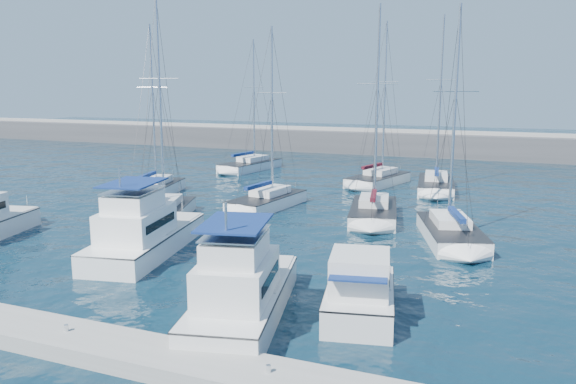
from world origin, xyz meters
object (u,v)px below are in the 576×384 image
at_px(sailboat_back_a, 250,165).
at_px(sailboat_back_c, 436,185).
at_px(sailboat_mid_e, 451,232).
at_px(sailboat_mid_d, 374,212).
at_px(sailboat_back_b, 378,179).
at_px(motor_yacht_stbd_inner, 242,293).
at_px(sailboat_mid_c, 267,201).
at_px(motor_yacht_port_inner, 143,235).
at_px(sailboat_mid_a, 153,190).
at_px(motor_yacht_stbd_outer, 360,294).
at_px(sailboat_mid_b, 161,214).

height_order(sailboat_back_a, sailboat_back_c, sailboat_back_c).
bearing_deg(sailboat_mid_e, sailboat_mid_d, 128.23).
height_order(sailboat_back_a, sailboat_back_b, sailboat_back_b).
bearing_deg(motor_yacht_stbd_inner, sailboat_mid_c, 98.10).
relative_size(sailboat_mid_c, sailboat_back_b, 0.90).
distance_m(motor_yacht_stbd_inner, sailboat_mid_d, 19.27).
distance_m(motor_yacht_port_inner, sailboat_back_b, 28.18).
bearing_deg(motor_yacht_port_inner, sailboat_mid_a, 112.46).
height_order(sailboat_mid_a, sailboat_back_b, sailboat_back_b).
distance_m(motor_yacht_stbd_outer, sailboat_mid_a, 29.65).
xyz_separation_m(motor_yacht_stbd_outer, sailboat_back_c, (-0.79, 30.12, -0.41)).
height_order(sailboat_mid_a, sailboat_mid_c, sailboat_mid_a).
distance_m(sailboat_mid_b, sailboat_mid_d, 14.98).
relative_size(sailboat_mid_d, sailboat_back_a, 1.03).
xyz_separation_m(sailboat_back_b, sailboat_back_c, (5.51, -0.99, -0.00)).
xyz_separation_m(motor_yacht_stbd_outer, sailboat_mid_b, (-17.05, 10.84, -0.41)).
xyz_separation_m(sailboat_mid_d, sailboat_back_a, (-18.41, 18.13, -0.01)).
bearing_deg(sailboat_back_b, sailboat_mid_d, -62.71).
xyz_separation_m(sailboat_back_a, sailboat_back_b, (15.57, -4.14, 0.01)).
distance_m(sailboat_mid_a, sailboat_mid_d, 19.75).
relative_size(motor_yacht_stbd_inner, sailboat_mid_a, 0.65).
distance_m(motor_yacht_port_inner, motor_yacht_stbd_outer, 14.02).
xyz_separation_m(motor_yacht_stbd_inner, sailboat_mid_b, (-12.72, 12.96, -0.61)).
bearing_deg(motor_yacht_port_inner, sailboat_back_c, 53.19).
bearing_deg(motor_yacht_stbd_inner, sailboat_mid_b, 121.44).
height_order(sailboat_mid_c, sailboat_back_b, sailboat_back_b).
xyz_separation_m(sailboat_mid_d, sailboat_mid_e, (5.72, -3.92, -0.01)).
height_order(motor_yacht_port_inner, motor_yacht_stbd_outer, motor_yacht_port_inner).
bearing_deg(sailboat_back_a, sailboat_mid_c, -50.13).
height_order(motor_yacht_stbd_inner, sailboat_mid_b, sailboat_mid_b).
xyz_separation_m(motor_yacht_stbd_inner, motor_yacht_stbd_outer, (4.33, 2.13, -0.19)).
bearing_deg(motor_yacht_stbd_inner, motor_yacht_port_inner, 133.71).
bearing_deg(sailboat_mid_d, sailboat_back_b, 90.24).
bearing_deg(sailboat_mid_a, sailboat_mid_c, -16.70).
distance_m(sailboat_mid_a, sailboat_back_b, 21.04).
relative_size(sailboat_mid_d, sailboat_mid_e, 1.05).
height_order(motor_yacht_stbd_outer, sailboat_mid_b, sailboat_mid_b).
distance_m(sailboat_mid_e, sailboat_back_a, 32.70).
height_order(motor_yacht_port_inner, sailboat_back_c, sailboat_back_c).
distance_m(sailboat_mid_c, sailboat_back_c, 16.70).
xyz_separation_m(motor_yacht_port_inner, sailboat_mid_b, (-3.58, 6.97, -0.61)).
bearing_deg(motor_yacht_stbd_outer, sailboat_mid_d, 89.57).
bearing_deg(sailboat_mid_e, sailboat_back_b, 98.22).
xyz_separation_m(sailboat_back_a, sailboat_back_c, (21.08, -5.13, 0.01)).
distance_m(sailboat_mid_e, sailboat_back_b, 19.86).
height_order(motor_yacht_stbd_outer, sailboat_mid_d, sailboat_mid_d).
xyz_separation_m(sailboat_mid_c, sailboat_back_a, (-9.86, 17.51, -0.00)).
distance_m(sailboat_mid_a, sailboat_back_a, 16.79).
distance_m(sailboat_mid_b, sailboat_mid_c, 8.55).
bearing_deg(sailboat_back_b, motor_yacht_stbd_inner, -70.81).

